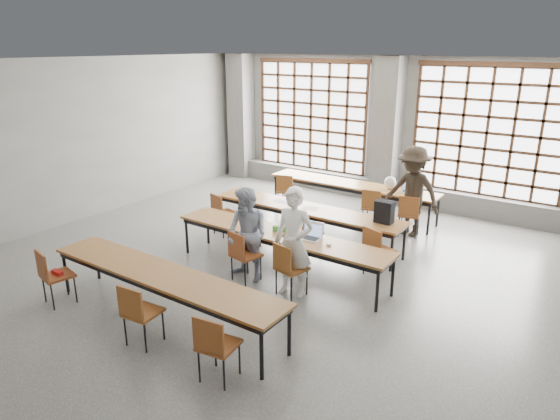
% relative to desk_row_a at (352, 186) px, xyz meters
% --- Properties ---
extents(floor, '(11.00, 11.00, 0.00)m').
position_rel_desk_row_a_xyz_m(floor, '(0.18, -3.83, -0.66)').
color(floor, '#4F4F4C').
rests_on(floor, ground).
extents(ceiling, '(11.00, 11.00, 0.00)m').
position_rel_desk_row_a_xyz_m(ceiling, '(0.18, -3.83, 2.84)').
color(ceiling, silver).
rests_on(ceiling, floor).
extents(wall_back, '(10.00, 0.00, 10.00)m').
position_rel_desk_row_a_xyz_m(wall_back, '(0.18, 1.67, 1.09)').
color(wall_back, '#5F5F5D').
rests_on(wall_back, floor).
extents(wall_left, '(0.00, 11.00, 11.00)m').
position_rel_desk_row_a_xyz_m(wall_left, '(-4.82, -3.83, 1.09)').
color(wall_left, '#5F5F5D').
rests_on(wall_left, floor).
extents(column_left, '(0.60, 0.55, 3.50)m').
position_rel_desk_row_a_xyz_m(column_left, '(-4.32, 1.39, 1.09)').
color(column_left, '#535351').
rests_on(column_left, floor).
extents(column_mid, '(0.60, 0.55, 3.50)m').
position_rel_desk_row_a_xyz_m(column_mid, '(0.18, 1.39, 1.09)').
color(column_mid, '#535351').
rests_on(column_mid, floor).
extents(window_left, '(3.32, 0.12, 3.00)m').
position_rel_desk_row_a_xyz_m(window_left, '(-2.07, 1.59, 1.24)').
color(window_left, white).
rests_on(window_left, wall_back).
extents(window_right, '(3.32, 0.12, 3.00)m').
position_rel_desk_row_a_xyz_m(window_right, '(2.43, 1.59, 1.24)').
color(window_right, white).
rests_on(window_right, wall_back).
extents(sill_ledge, '(9.80, 0.35, 0.50)m').
position_rel_desk_row_a_xyz_m(sill_ledge, '(0.18, 1.47, -0.41)').
color(sill_ledge, '#535351').
rests_on(sill_ledge, floor).
extents(desk_row_a, '(4.00, 0.70, 0.73)m').
position_rel_desk_row_a_xyz_m(desk_row_a, '(0.00, 0.00, 0.00)').
color(desk_row_a, brown).
rests_on(desk_row_a, floor).
extents(desk_row_b, '(4.00, 0.70, 0.73)m').
position_rel_desk_row_a_xyz_m(desk_row_b, '(0.06, -2.09, 0.00)').
color(desk_row_b, brown).
rests_on(desk_row_b, floor).
extents(desk_row_c, '(4.00, 0.70, 0.73)m').
position_rel_desk_row_a_xyz_m(desk_row_c, '(0.44, -3.51, 0.00)').
color(desk_row_c, brown).
rests_on(desk_row_c, floor).
extents(desk_row_d, '(4.00, 0.70, 0.73)m').
position_rel_desk_row_a_xyz_m(desk_row_d, '(-0.02, -5.72, 0.00)').
color(desk_row_d, brown).
rests_on(desk_row_d, floor).
extents(chair_back_left, '(0.51, 0.52, 0.88)m').
position_rel_desk_row_a_xyz_m(chair_back_left, '(-1.38, -0.63, -0.13)').
color(chair_back_left, brown).
rests_on(chair_back_left, floor).
extents(chair_back_mid, '(0.48, 0.48, 0.88)m').
position_rel_desk_row_a_xyz_m(chair_back_mid, '(0.81, -0.63, -0.13)').
color(chair_back_mid, brown).
rests_on(chair_back_mid, floor).
extents(chair_back_right, '(0.50, 0.50, 0.88)m').
position_rel_desk_row_a_xyz_m(chair_back_right, '(1.62, -0.63, -0.13)').
color(chair_back_right, maroon).
rests_on(chair_back_right, floor).
extents(chair_mid_left, '(0.52, 0.52, 0.88)m').
position_rel_desk_row_a_xyz_m(chair_mid_left, '(-1.56, -2.71, -0.13)').
color(chair_mid_left, brown).
rests_on(chair_mid_left, floor).
extents(chair_mid_centre, '(0.50, 0.50, 0.88)m').
position_rel_desk_row_a_xyz_m(chair_mid_centre, '(0.45, -2.72, -0.13)').
color(chair_mid_centre, brown).
rests_on(chair_mid_centre, floor).
extents(chair_mid_right, '(0.53, 0.53, 0.88)m').
position_rel_desk_row_a_xyz_m(chair_mid_right, '(1.84, -2.71, -0.13)').
color(chair_mid_right, brown).
rests_on(chair_mid_right, floor).
extents(chair_front_left, '(0.50, 0.50, 0.88)m').
position_rel_desk_row_a_xyz_m(chair_front_left, '(0.12, -4.14, -0.13)').
color(chair_front_left, brown).
rests_on(chair_front_left, floor).
extents(chair_front_right, '(0.50, 0.51, 0.88)m').
position_rel_desk_row_a_xyz_m(chair_front_right, '(1.02, -4.14, -0.13)').
color(chair_front_right, brown).
rests_on(chair_front_right, floor).
extents(chair_near_left, '(0.50, 0.50, 0.88)m').
position_rel_desk_row_a_xyz_m(chair_near_left, '(-1.73, -6.35, -0.13)').
color(chair_near_left, maroon).
rests_on(chair_near_left, floor).
extents(chair_near_mid, '(0.46, 0.47, 0.88)m').
position_rel_desk_row_a_xyz_m(chair_near_mid, '(0.19, -6.35, -0.13)').
color(chair_near_mid, brown).
rests_on(chair_near_mid, floor).
extents(chair_near_right, '(0.48, 0.48, 0.88)m').
position_rel_desk_row_a_xyz_m(chair_near_right, '(1.49, -6.35, -0.13)').
color(chair_near_right, maroon).
rests_on(chair_near_right, floor).
extents(student_male, '(0.68, 0.49, 1.74)m').
position_rel_desk_row_a_xyz_m(student_male, '(1.04, -4.01, 0.20)').
color(student_male, white).
rests_on(student_male, floor).
extents(student_female, '(0.83, 0.68, 1.58)m').
position_rel_desk_row_a_xyz_m(student_female, '(0.14, -4.01, 0.12)').
color(student_female, navy).
rests_on(student_female, floor).
extents(student_back, '(1.29, 0.86, 1.85)m').
position_rel_desk_row_a_xyz_m(student_back, '(1.60, -0.50, 0.26)').
color(student_back, black).
rests_on(student_back, floor).
extents(laptop_front, '(0.38, 0.33, 0.26)m').
position_rel_desk_row_a_xyz_m(laptop_front, '(0.98, -3.40, 0.13)').
color(laptop_front, '#B4B4B9').
rests_on(laptop_front, desk_row_c).
extents(laptop_back, '(0.44, 0.40, 0.26)m').
position_rel_desk_row_a_xyz_m(laptop_back, '(1.33, 0.11, 0.13)').
color(laptop_back, '#B8B8BD').
rests_on(laptop_back, desk_row_a).
extents(mouse, '(0.11, 0.08, 0.04)m').
position_rel_desk_row_a_xyz_m(mouse, '(1.39, -3.53, 0.08)').
color(mouse, silver).
rests_on(mouse, desk_row_c).
extents(green_box, '(0.26, 0.19, 0.09)m').
position_rel_desk_row_a_xyz_m(green_box, '(0.39, -3.43, 0.11)').
color(green_box, '#35832A').
rests_on(green_box, desk_row_c).
extents(phone, '(0.14, 0.11, 0.01)m').
position_rel_desk_row_a_xyz_m(phone, '(0.62, -3.61, 0.07)').
color(phone, black).
rests_on(phone, desk_row_c).
extents(paper_sheet_a, '(0.32, 0.24, 0.00)m').
position_rel_desk_row_a_xyz_m(paper_sheet_a, '(-0.54, -2.04, 0.07)').
color(paper_sheet_a, silver).
rests_on(paper_sheet_a, desk_row_b).
extents(paper_sheet_b, '(0.36, 0.33, 0.00)m').
position_rel_desk_row_a_xyz_m(paper_sheet_b, '(-0.24, -2.14, 0.07)').
color(paper_sheet_b, white).
rests_on(paper_sheet_b, desk_row_b).
extents(paper_sheet_c, '(0.35, 0.30, 0.00)m').
position_rel_desk_row_a_xyz_m(paper_sheet_c, '(0.16, -2.09, 0.07)').
color(paper_sheet_c, silver).
rests_on(paper_sheet_c, desk_row_b).
extents(backpack, '(0.33, 0.21, 0.40)m').
position_rel_desk_row_a_xyz_m(backpack, '(1.66, -2.04, 0.27)').
color(backpack, black).
rests_on(backpack, desk_row_b).
extents(plastic_bag, '(0.27, 0.22, 0.29)m').
position_rel_desk_row_a_xyz_m(plastic_bag, '(0.90, 0.05, 0.21)').
color(plastic_bag, silver).
rests_on(plastic_bag, desk_row_a).
extents(red_pouch, '(0.20, 0.08, 0.06)m').
position_rel_desk_row_a_xyz_m(red_pouch, '(-1.72, -6.27, -0.16)').
color(red_pouch, '#B01A15').
rests_on(red_pouch, chair_near_left).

